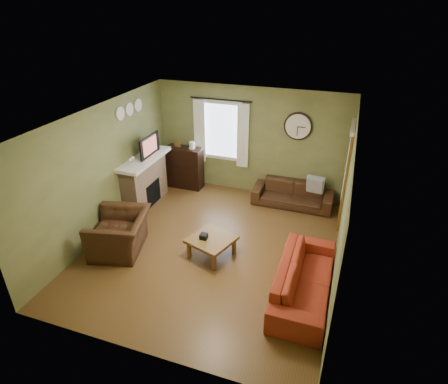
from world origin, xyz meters
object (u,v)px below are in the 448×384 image
(sofa_brown, at_px, (293,194))
(sofa_red, at_px, (304,279))
(bookshelf, at_px, (185,167))
(coffee_table, at_px, (212,247))
(armchair, at_px, (120,233))

(sofa_brown, height_order, sofa_red, sofa_red)
(bookshelf, relative_size, sofa_red, 0.50)
(bookshelf, distance_m, coffee_table, 3.04)
(bookshelf, bearing_deg, sofa_red, -40.73)
(coffee_table, bearing_deg, sofa_brown, 66.15)
(sofa_brown, bearing_deg, coffee_table, -113.85)
(sofa_red, distance_m, coffee_table, 1.85)
(bookshelf, xyz_separation_m, armchair, (-0.05, -2.89, -0.16))
(bookshelf, bearing_deg, coffee_table, -56.38)
(sofa_brown, xyz_separation_m, armchair, (-2.82, -2.84, 0.10))
(bookshelf, bearing_deg, armchair, -91.05)
(armchair, height_order, coffee_table, armchair)
(sofa_brown, bearing_deg, armchair, -134.74)
(bookshelf, xyz_separation_m, coffee_table, (1.67, -2.52, -0.33))
(sofa_brown, height_order, coffee_table, sofa_brown)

